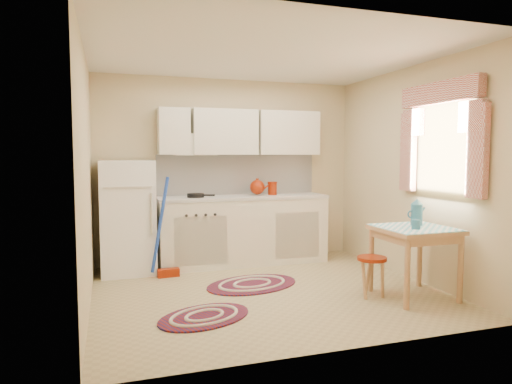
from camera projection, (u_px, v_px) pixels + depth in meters
room_shell at (273, 143)px, 5.07m from camera, size 3.64×3.60×2.52m
fridge at (128, 217)px, 5.63m from camera, size 0.65×0.60×1.40m
broom at (168, 228)px, 5.44m from camera, size 0.29×0.14×1.20m
base_cabinets at (243, 231)px, 6.16m from camera, size 2.25×0.60×0.88m
countertop at (243, 197)px, 6.12m from camera, size 2.27×0.62×0.04m
frying_pan at (196, 195)px, 5.87m from camera, size 0.28×0.28×0.05m
red_kettle at (257, 187)px, 6.17m from camera, size 0.26×0.24×0.22m
red_canister at (272, 189)px, 6.24m from camera, size 0.16×0.16×0.16m
table at (414, 263)px, 4.69m from camera, size 0.72×0.72×0.72m
stool at (372, 277)px, 4.69m from camera, size 0.36×0.36×0.42m
coffee_pot at (417, 211)px, 4.79m from camera, size 0.16×0.14×0.30m
mug at (416, 225)px, 4.54m from camera, size 0.09×0.09×0.10m
rug_center at (252, 284)px, 5.14m from camera, size 1.24×0.99×0.02m
rug_left at (204, 317)px, 4.11m from camera, size 1.06×0.90×0.02m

